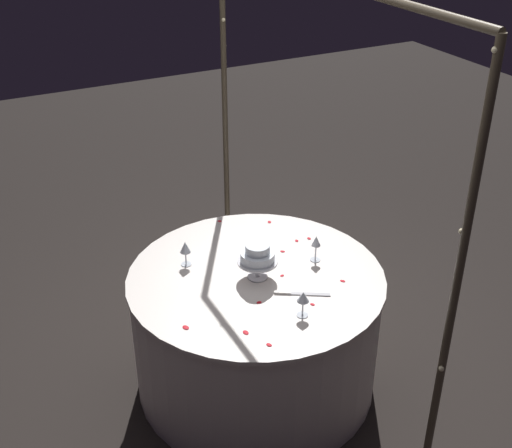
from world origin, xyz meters
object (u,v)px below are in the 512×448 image
at_px(cake_knife, 299,294).
at_px(wine_glass_1, 316,243).
at_px(main_table, 256,330).
at_px(decorative_arch, 315,137).
at_px(tiered_cake, 257,256).
at_px(wine_glass_0, 303,298).
at_px(wine_glass_2, 185,248).

bearing_deg(cake_knife, wine_glass_1, 134.05).
distance_m(main_table, cake_knife, 0.47).
distance_m(decorative_arch, cake_knife, 0.82).
bearing_deg(tiered_cake, wine_glass_0, 6.38).
bearing_deg(decorative_arch, wine_glass_2, -113.68).
height_order(decorative_arch, wine_glass_2, decorative_arch).
bearing_deg(tiered_cake, wine_glass_1, 90.85).
xyz_separation_m(decorative_arch, wine_glass_0, (0.42, -0.29, -0.65)).
bearing_deg(wine_glass_1, wine_glass_2, -113.50).
relative_size(tiered_cake, wine_glass_0, 1.56).
relative_size(wine_glass_1, wine_glass_2, 1.05).
bearing_deg(wine_glass_1, cake_knife, -45.95).
height_order(tiered_cake, wine_glass_1, tiered_cake).
bearing_deg(wine_glass_0, wine_glass_2, -153.97).
distance_m(wine_glass_2, cake_knife, 0.69).
distance_m(wine_glass_0, wine_glass_2, 0.78).
xyz_separation_m(wine_glass_0, wine_glass_2, (-0.70, -0.34, 0.00)).
distance_m(wine_glass_1, cake_knife, 0.37).
bearing_deg(wine_glass_2, wine_glass_1, 66.50).
xyz_separation_m(decorative_arch, wine_glass_1, (0.01, 0.03, -0.64)).
xyz_separation_m(main_table, wine_glass_0, (0.42, 0.04, 0.48)).
height_order(wine_glass_1, wine_glass_2, wine_glass_1).
height_order(main_table, wine_glass_0, wine_glass_0).
bearing_deg(wine_glass_0, main_table, -174.00).
relative_size(tiered_cake, cake_knife, 0.83).
relative_size(main_table, wine_glass_0, 10.02).
bearing_deg(wine_glass_0, cake_knife, 155.70).
bearing_deg(main_table, tiered_cake, -2.62).
bearing_deg(wine_glass_0, wine_glass_1, 141.39).
xyz_separation_m(main_table, cake_knife, (0.26, 0.12, 0.38)).
distance_m(tiered_cake, wine_glass_2, 0.42).
xyz_separation_m(main_table, tiered_cake, (0.02, -0.00, 0.51)).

